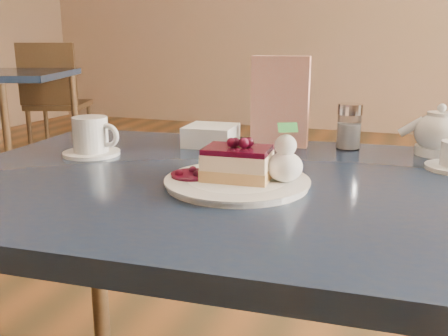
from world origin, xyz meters
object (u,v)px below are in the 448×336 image
(main_table, at_px, (243,217))
(dessert_plate, at_px, (237,182))
(cheesecake_slice, at_px, (237,164))
(tea_set, at_px, (442,139))
(coffee_set, at_px, (92,138))

(main_table, xyz_separation_m, dessert_plate, (0.00, -0.05, 0.08))
(cheesecake_slice, xyz_separation_m, tea_set, (0.36, 0.36, 0.00))
(tea_set, bearing_deg, coffee_set, -162.27)
(coffee_set, height_order, tea_set, tea_set)
(coffee_set, distance_m, tea_set, 0.78)
(main_table, bearing_deg, cheesecake_slice, -90.00)
(cheesecake_slice, distance_m, coffee_set, 0.40)
(dessert_plate, height_order, cheesecake_slice, cheesecake_slice)
(dessert_plate, bearing_deg, main_table, 93.46)
(dessert_plate, bearing_deg, cheesecake_slice, 180.00)
(dessert_plate, relative_size, tea_set, 1.05)
(main_table, distance_m, coffee_set, 0.41)
(cheesecake_slice, xyz_separation_m, coffee_set, (-0.38, 0.12, -0.00))
(main_table, distance_m, cheesecake_slice, 0.13)
(main_table, relative_size, cheesecake_slice, 9.98)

